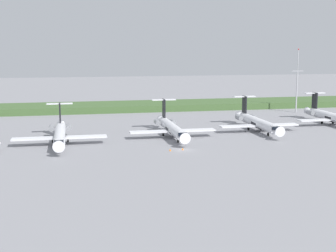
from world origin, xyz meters
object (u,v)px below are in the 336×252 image
Objects in this scene: regional_jet_third at (171,127)px; regional_jet_fourth at (257,122)px; regional_jet_second at (60,134)px; regional_jet_fifth at (331,116)px; safety_cone_mid_marker at (183,149)px; safety_cone_front_marker at (170,150)px; antenna_mast at (297,86)px.

regional_jet_fourth is (25.85, 3.88, 0.00)m from regional_jet_third.
regional_jet_second is 1.00× the size of regional_jet_fifth.
regional_jet_fifth reaches higher than safety_cone_mid_marker.
regional_jet_fourth is 56.36× the size of safety_cone_mid_marker.
regional_jet_second is 1.00× the size of regional_jet_fourth.
regional_jet_fifth is (81.50, 13.56, 0.00)m from regional_jet_second.
safety_cone_mid_marker is (-53.36, -26.74, -2.26)m from regional_jet_fifth.
regional_jet_fifth is at bearing 12.68° from regional_jet_fourth.
safety_cone_front_marker is (-56.48, -27.29, -2.26)m from regional_jet_fifth.
regional_jet_third is 53.37m from regional_jet_fifth.
regional_jet_fifth is 62.77m from safety_cone_front_marker.
regional_jet_fourth is at bearing 35.49° from safety_cone_front_marker.
regional_jet_second reaches higher than safety_cone_mid_marker.
antenna_mast is at bearing 85.27° from regional_jet_fifth.
safety_cone_mid_marker is (-26.76, -20.76, -2.26)m from regional_jet_fourth.
antenna_mast is (83.81, 41.54, 7.07)m from regional_jet_second.
regional_jet_fifth is 59.73m from safety_cone_mid_marker.
regional_jet_fourth and regional_jet_fifth have the same top height.
antenna_mast reaches higher than regional_jet_fourth.
regional_jet_third is at bearing -171.47° from regional_jet_fourth.
regional_jet_second is at bearing -172.76° from regional_jet_third.
regional_jet_second is at bearing 151.23° from safety_cone_front_marker.
regional_jet_fifth is at bearing 25.79° from safety_cone_front_marker.
regional_jet_fifth is at bearing -94.73° from antenna_mast.
safety_cone_mid_marker is (28.13, -13.18, -2.26)m from regional_jet_second.
regional_jet_second is 1.00× the size of regional_jet_third.
regional_jet_second is 56.36× the size of safety_cone_mid_marker.
regional_jet_fourth is at bearing -130.41° from antenna_mast.
regional_jet_third is at bearing -169.35° from regional_jet_fifth.
regional_jet_fifth is 56.36× the size of safety_cone_front_marker.
antenna_mast reaches higher than regional_jet_third.
regional_jet_second and regional_jet_fifth have the same top height.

